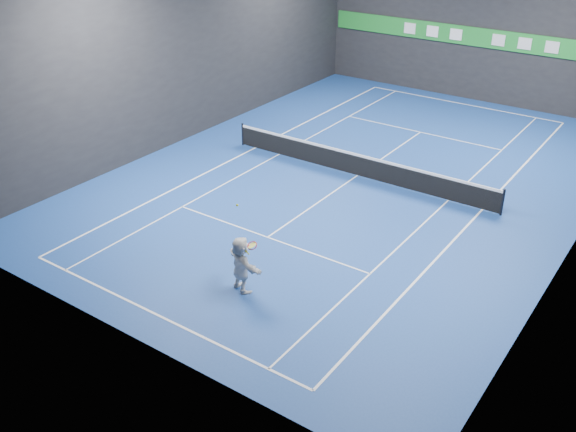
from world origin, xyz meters
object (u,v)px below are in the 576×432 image
Objects in this scene: tennis_net at (358,164)px; tennis_racket at (251,246)px; tennis_ball at (237,205)px; player at (241,264)px.

tennis_racket is (1.67, -9.40, 1.12)m from tennis_net.
tennis_ball is 9.81m from tennis_net.
tennis_ball is 0.01× the size of tennis_net.
tennis_racket is at bearing 5.89° from tennis_ball.
tennis_ball reaches higher than tennis_net.
player is at bearing -1.98° from tennis_ball.
tennis_net is 9.61m from tennis_racket.
tennis_net is at bearing -59.72° from player.
tennis_racket is (0.38, 0.05, 0.74)m from player.
tennis_ball reaches higher than player.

